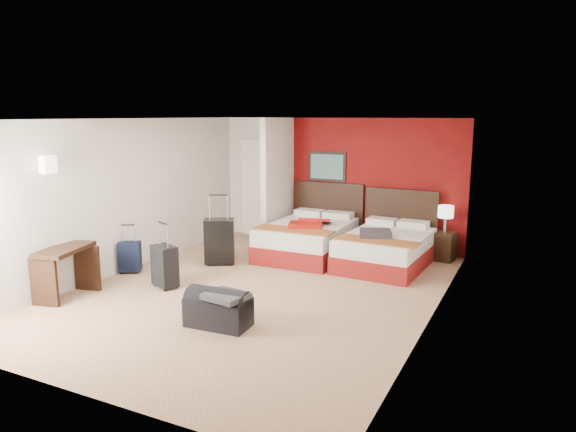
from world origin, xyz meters
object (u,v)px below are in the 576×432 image
Objects in this scene: bed_right at (386,250)px; suitcase_navy at (130,258)px; nightstand at (444,246)px; suitcase_black at (219,243)px; suitcase_charcoal at (165,268)px; desk at (66,273)px; duffel_bag at (218,311)px; red_suitcase_open at (310,223)px; bed_left at (307,240)px; table_lamp at (445,219)px.

bed_right is 4.28m from suitcase_navy.
suitcase_black is (-3.46, -1.96, 0.13)m from nightstand.
nightstand is 4.86m from suitcase_charcoal.
desk is (-4.45, -4.34, 0.12)m from nightstand.
suitcase_navy is 0.55× the size of desk.
suitcase_black reaches higher than bed_right.
suitcase_black is 1.50m from suitcase_navy.
suitcase_charcoal is 0.78× the size of duffel_bag.
red_suitcase_open reaches higher than bed_right.
nightstand is at bearing 17.80° from bed_left.
red_suitcase_open reaches higher than bed_left.
bed_right reaches higher than duffel_bag.
duffel_bag is at bearing -7.27° from suitcase_charcoal.
red_suitcase_open is 1.04× the size of suitcase_black.
bed_right is at bearing -2.51° from bed_left.
suitcase_black is 1.57× the size of suitcase_navy.
red_suitcase_open is 2.41m from nightstand.
suitcase_charcoal reaches higher than nightstand.
suitcase_black is at bearing 16.29° from suitcase_navy.
suitcase_charcoal is at bearing -133.25° from bed_right.
suitcase_black reaches higher than nightstand.
suitcase_black is at bearing -153.46° from bed_right.
nightstand reaches higher than suitcase_navy.
red_suitcase_open is 1.02× the size of duffel_bag.
table_lamp reaches higher than suitcase_black.
desk is at bearing -135.70° from table_lamp.
desk is at bearing -141.93° from suitcase_black.
bed_left is at bearing 16.30° from suitcase_navy.
bed_left is 1.05× the size of bed_right.
suitcase_charcoal is (-1.19, -2.58, 0.01)m from bed_left.
suitcase_navy is at bearing 150.77° from duffel_bag.
suitcase_navy is at bearing -163.55° from suitcase_black.
suitcase_charcoal is (-1.29, -2.48, -0.33)m from red_suitcase_open.
desk reaches higher than suitcase_charcoal.
suitcase_charcoal is at bearing 146.60° from duffel_bag.
table_lamp is at bearing 0.00° from nightstand.
bed_left reaches higher than duffel_bag.
red_suitcase_open is at bearing 11.52° from suitcase_black.
bed_left is 1.64m from suitcase_black.
suitcase_black is at bearing 119.48° from duffel_bag.
red_suitcase_open is 1.64× the size of suitcase_navy.
bed_left is 2.48m from table_lamp.
suitcase_navy is (-1.00, 0.34, -0.06)m from suitcase_charcoal.
suitcase_black reaches higher than duffel_bag.
bed_left is 4.05× the size of suitcase_navy.
bed_right is at bearing 30.10° from desk.
suitcase_navy is at bearing -138.05° from nightstand.
red_suitcase_open is at bearing 85.09° from suitcase_charcoal.
bed_left is 1.48m from bed_right.
suitcase_black is at bearing -142.46° from nightstand.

